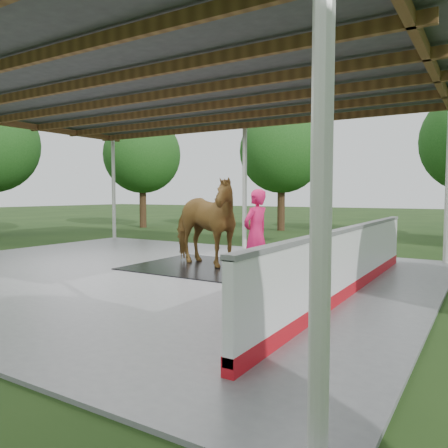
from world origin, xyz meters
The scene contains 12 objects.
ground centered at (0.00, 0.00, 0.00)m, with size 100.00×100.00×0.00m, color #1E3814.
concrete_slab centered at (0.00, 0.00, 0.03)m, with size 12.00×10.00×0.05m, color slate.
pavilion_structure centered at (0.00, 0.00, 3.97)m, with size 12.60×10.60×4.05m.
dasher_board centered at (4.60, 0.00, 0.59)m, with size 0.16×8.00×1.15m.
tree_belt centered at (0.30, 0.90, 3.79)m, with size 28.00×28.00×5.80m.
rubber_mat centered at (0.86, 1.06, 0.06)m, with size 3.01×2.83×0.02m, color black.
horse centered at (0.86, 1.06, 1.09)m, with size 1.10×2.41×2.04m, color brown.
handler centered at (2.54, 0.55, 0.95)m, with size 0.66×0.43×1.80m, color #B61347.
wash_bucket centered at (2.90, -0.34, 0.23)m, with size 0.37×0.37×0.34m.
soap_bottle_a centered at (3.08, 0.33, 0.18)m, with size 0.10×0.10×0.27m, color silver.
soap_bottle_b centered at (3.53, -0.52, 0.14)m, with size 0.08×0.08×0.17m, color #338CD8.
hose_coil centered at (2.78, 0.88, 0.06)m, with size 1.82×1.83×0.02m.
Camera 1 is at (6.60, -7.34, 1.75)m, focal length 35.00 mm.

